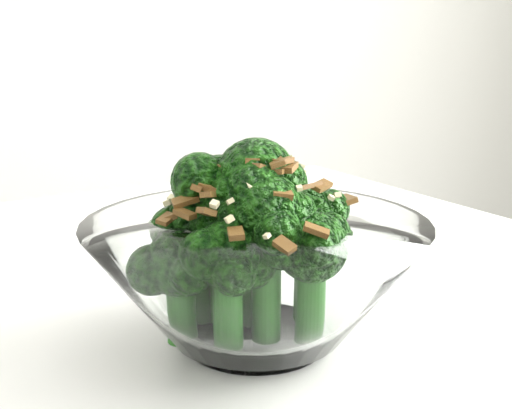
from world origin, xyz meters
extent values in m
cylinder|color=white|center=(0.36, 0.09, 0.75)|extent=(0.08, 0.08, 0.01)
cylinder|color=#1F5717|center=(0.40, 0.11, 0.78)|extent=(0.02, 0.02, 0.04)
sphere|color=#1A520F|center=(0.40, 0.11, 0.81)|extent=(0.04, 0.04, 0.04)
cylinder|color=#1F5717|center=(0.36, 0.06, 0.79)|extent=(0.02, 0.02, 0.07)
sphere|color=#1A520F|center=(0.36, 0.06, 0.84)|extent=(0.04, 0.04, 0.04)
cylinder|color=#1F5717|center=(0.31, 0.08, 0.78)|extent=(0.02, 0.02, 0.04)
sphere|color=#1A520F|center=(0.31, 0.08, 0.81)|extent=(0.04, 0.04, 0.04)
cylinder|color=#1F5717|center=(0.38, 0.06, 0.78)|extent=(0.02, 0.02, 0.05)
sphere|color=#1A520F|center=(0.38, 0.06, 0.82)|extent=(0.04, 0.04, 0.04)
cylinder|color=#1F5717|center=(0.34, 0.10, 0.80)|extent=(0.02, 0.02, 0.07)
sphere|color=#1A520F|center=(0.34, 0.10, 0.84)|extent=(0.05, 0.05, 0.05)
cylinder|color=#1F5717|center=(0.36, 0.09, 0.80)|extent=(0.02, 0.02, 0.08)
sphere|color=#1A520F|center=(0.36, 0.09, 0.85)|extent=(0.05, 0.05, 0.05)
cylinder|color=#1F5717|center=(0.33, 0.06, 0.78)|extent=(0.02, 0.02, 0.05)
sphere|color=#1A520F|center=(0.33, 0.06, 0.82)|extent=(0.04, 0.04, 0.04)
cylinder|color=#1F5717|center=(0.32, 0.10, 0.79)|extent=(0.02, 0.02, 0.05)
sphere|color=#1A520F|center=(0.32, 0.10, 0.82)|extent=(0.04, 0.04, 0.04)
cylinder|color=#1F5717|center=(0.39, 0.09, 0.79)|extent=(0.02, 0.02, 0.05)
sphere|color=#1A520F|center=(0.39, 0.09, 0.82)|extent=(0.04, 0.04, 0.04)
cube|color=olive|center=(0.41, 0.08, 0.84)|extent=(0.01, 0.02, 0.01)
cube|color=olive|center=(0.33, 0.04, 0.83)|extent=(0.01, 0.01, 0.00)
cube|color=olive|center=(0.36, 0.05, 0.85)|extent=(0.01, 0.01, 0.01)
cube|color=olive|center=(0.34, 0.13, 0.84)|extent=(0.01, 0.01, 0.01)
cube|color=olive|center=(0.34, 0.12, 0.85)|extent=(0.01, 0.01, 0.01)
cube|color=olive|center=(0.38, 0.07, 0.85)|extent=(0.02, 0.01, 0.00)
cube|color=olive|center=(0.33, 0.09, 0.85)|extent=(0.01, 0.02, 0.01)
cube|color=olive|center=(0.36, 0.03, 0.83)|extent=(0.01, 0.01, 0.01)
cube|color=olive|center=(0.37, 0.07, 0.86)|extent=(0.02, 0.01, 0.00)
cube|color=olive|center=(0.36, 0.12, 0.85)|extent=(0.01, 0.01, 0.01)
cube|color=olive|center=(0.37, 0.09, 0.86)|extent=(0.01, 0.01, 0.00)
cube|color=olive|center=(0.41, 0.10, 0.83)|extent=(0.01, 0.01, 0.01)
cube|color=olive|center=(0.31, 0.08, 0.83)|extent=(0.01, 0.01, 0.01)
cube|color=olive|center=(0.34, 0.09, 0.86)|extent=(0.01, 0.01, 0.01)
cube|color=olive|center=(0.35, 0.13, 0.84)|extent=(0.01, 0.01, 0.01)
cube|color=olive|center=(0.33, 0.10, 0.85)|extent=(0.01, 0.01, 0.01)
cube|color=olive|center=(0.33, 0.07, 0.85)|extent=(0.01, 0.01, 0.01)
cube|color=olive|center=(0.32, 0.08, 0.84)|extent=(0.02, 0.01, 0.01)
cube|color=olive|center=(0.36, 0.07, 0.86)|extent=(0.01, 0.01, 0.01)
cube|color=olive|center=(0.38, 0.10, 0.85)|extent=(0.01, 0.01, 0.01)
cube|color=olive|center=(0.36, 0.12, 0.85)|extent=(0.01, 0.01, 0.01)
cube|color=olive|center=(0.37, 0.07, 0.86)|extent=(0.01, 0.02, 0.00)
cube|color=olive|center=(0.33, 0.12, 0.84)|extent=(0.01, 0.01, 0.01)
cube|color=olive|center=(0.33, 0.11, 0.84)|extent=(0.01, 0.01, 0.00)
cube|color=olive|center=(0.32, 0.13, 0.83)|extent=(0.01, 0.01, 0.01)
cube|color=olive|center=(0.36, 0.13, 0.84)|extent=(0.01, 0.01, 0.01)
cube|color=olive|center=(0.33, 0.08, 0.85)|extent=(0.01, 0.01, 0.01)
cube|color=olive|center=(0.39, 0.07, 0.85)|extent=(0.01, 0.01, 0.01)
cube|color=olive|center=(0.32, 0.08, 0.85)|extent=(0.01, 0.01, 0.01)
cube|color=olive|center=(0.35, 0.07, 0.86)|extent=(0.01, 0.01, 0.01)
cube|color=olive|center=(0.38, 0.04, 0.83)|extent=(0.01, 0.01, 0.01)
cube|color=olive|center=(0.30, 0.08, 0.83)|extent=(0.01, 0.01, 0.01)
cube|color=olive|center=(0.35, 0.08, 0.86)|extent=(0.01, 0.02, 0.01)
cube|color=olive|center=(0.32, 0.06, 0.84)|extent=(0.01, 0.01, 0.01)
cube|color=olive|center=(0.37, 0.07, 0.86)|extent=(0.01, 0.01, 0.00)
cube|color=olive|center=(0.36, 0.09, 0.87)|extent=(0.01, 0.01, 0.01)
cube|color=olive|center=(0.31, 0.07, 0.84)|extent=(0.01, 0.01, 0.00)
cube|color=beige|center=(0.39, 0.06, 0.84)|extent=(0.00, 0.00, 0.00)
cube|color=beige|center=(0.32, 0.11, 0.84)|extent=(0.00, 0.00, 0.00)
cube|color=beige|center=(0.37, 0.11, 0.85)|extent=(0.01, 0.00, 0.00)
cube|color=beige|center=(0.38, 0.09, 0.86)|extent=(0.01, 0.01, 0.00)
cube|color=beige|center=(0.35, 0.11, 0.85)|extent=(0.01, 0.01, 0.00)
cube|color=beige|center=(0.38, 0.09, 0.86)|extent=(0.00, 0.01, 0.00)
cube|color=beige|center=(0.37, 0.11, 0.86)|extent=(0.01, 0.01, 0.00)
cube|color=beige|center=(0.35, 0.03, 0.83)|extent=(0.00, 0.00, 0.00)
cube|color=beige|center=(0.37, 0.11, 0.86)|extent=(0.00, 0.00, 0.00)
cube|color=beige|center=(0.31, 0.11, 0.84)|extent=(0.01, 0.01, 0.00)
cube|color=beige|center=(0.36, 0.09, 0.87)|extent=(0.01, 0.01, 0.00)
cube|color=beige|center=(0.38, 0.08, 0.86)|extent=(0.00, 0.00, 0.00)
cube|color=beige|center=(0.31, 0.10, 0.84)|extent=(0.01, 0.01, 0.00)
cube|color=beige|center=(0.40, 0.07, 0.84)|extent=(0.00, 0.00, 0.00)
cube|color=beige|center=(0.37, 0.06, 0.85)|extent=(0.00, 0.00, 0.00)
cube|color=beige|center=(0.33, 0.13, 0.84)|extent=(0.00, 0.00, 0.00)
cube|color=beige|center=(0.34, 0.06, 0.85)|extent=(0.00, 0.00, 0.00)
cube|color=beige|center=(0.37, 0.13, 0.84)|extent=(0.00, 0.00, 0.00)
cube|color=beige|center=(0.38, 0.12, 0.85)|extent=(0.00, 0.01, 0.00)
cube|color=beige|center=(0.40, 0.09, 0.84)|extent=(0.00, 0.00, 0.00)
cube|color=beige|center=(0.33, 0.06, 0.84)|extent=(0.01, 0.01, 0.00)
cube|color=beige|center=(0.35, 0.06, 0.85)|extent=(0.01, 0.01, 0.00)
cube|color=beige|center=(0.39, 0.10, 0.85)|extent=(0.01, 0.01, 0.01)
cube|color=beige|center=(0.39, 0.12, 0.84)|extent=(0.01, 0.01, 0.00)
cube|color=beige|center=(0.33, 0.05, 0.84)|extent=(0.01, 0.01, 0.00)
camera|label=1|loc=(0.26, -0.29, 0.93)|focal=50.00mm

